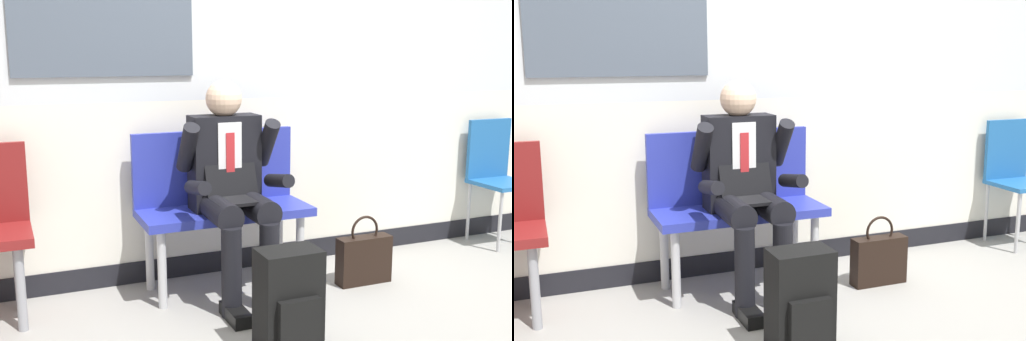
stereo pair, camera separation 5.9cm
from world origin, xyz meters
TOP-DOWN VIEW (x-y plane):
  - ground_plane at (0.00, 0.00)m, footprint 18.00×18.00m
  - station_wall at (-0.01, 0.75)m, footprint 5.37×0.16m
  - bench_with_person at (-0.23, 0.48)m, footprint 1.01×0.42m
  - person_seated at (-0.23, 0.28)m, footprint 0.57×0.70m
  - backpack at (-0.23, -0.48)m, footprint 0.29×0.23m
  - handbag at (0.58, 0.15)m, footprint 0.34×0.11m
  - folding_chair at (1.95, 0.54)m, footprint 0.38×0.38m

SIDE VIEW (x-z plane):
  - ground_plane at x=0.00m, z-range 0.00..0.00m
  - handbag at x=0.58m, z-range -0.06..0.37m
  - backpack at x=-0.23m, z-range -0.01..0.50m
  - folding_chair at x=1.95m, z-range 0.09..1.00m
  - bench_with_person at x=-0.23m, z-range 0.08..1.02m
  - person_seated at x=-0.23m, z-range 0.04..1.29m
  - station_wall at x=-0.01m, z-range -0.01..3.03m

